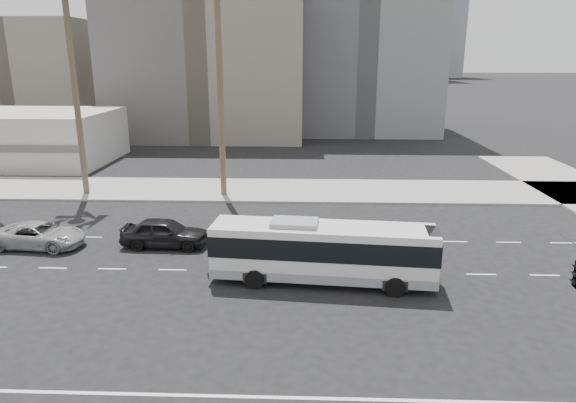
{
  "coord_description": "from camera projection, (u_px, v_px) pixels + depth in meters",
  "views": [
    {
      "loc": [
        0.51,
        -22.72,
        10.04
      ],
      "look_at": [
        -0.46,
        4.0,
        2.42
      ],
      "focal_mm": 31.54,
      "sensor_mm": 36.0,
      "label": 1
    }
  ],
  "objects": [
    {
      "name": "ground",
      "position": [
        294.0,
        272.0,
        24.61
      ],
      "size": [
        700.0,
        700.0,
        0.0
      ],
      "primitive_type": "plane",
      "color": "black",
      "rests_on": "ground"
    },
    {
      "name": "sidewalk_north",
      "position": [
        299.0,
        190.0,
        39.48
      ],
      "size": [
        120.0,
        7.0,
        0.15
      ],
      "primitive_type": "cube",
      "color": "gray",
      "rests_on": "ground"
    },
    {
      "name": "midrise_beige_west",
      "position": [
        211.0,
        66.0,
        65.81
      ],
      "size": [
        24.0,
        18.0,
        18.0
      ],
      "primitive_type": "cube",
      "color": "#605C57",
      "rests_on": "ground"
    },
    {
      "name": "midrise_gray_center",
      "position": [
        361.0,
        36.0,
        70.75
      ],
      "size": [
        20.0,
        20.0,
        26.0
      ],
      "primitive_type": "cube",
      "color": "#595B5E",
      "rests_on": "ground"
    },
    {
      "name": "midrise_beige_far",
      "position": [
        36.0,
        76.0,
        71.93
      ],
      "size": [
        18.0,
        16.0,
        15.0
      ],
      "primitive_type": "cube",
      "color": "#605C57",
      "rests_on": "ground"
    },
    {
      "name": "highrise_right",
      "position": [
        403.0,
        2.0,
        234.52
      ],
      "size": [
        26.0,
        26.0,
        70.0
      ],
      "primitive_type": "cube",
      "color": "slate",
      "rests_on": "ground"
    },
    {
      "name": "highrise_far",
      "position": [
        440.0,
        18.0,
        263.85
      ],
      "size": [
        22.0,
        22.0,
        60.0
      ],
      "primitive_type": "cube",
      "color": "slate",
      "rests_on": "ground"
    },
    {
      "name": "city_bus",
      "position": [
        323.0,
        251.0,
        23.14
      ],
      "size": [
        10.39,
        3.24,
        2.93
      ],
      "rotation": [
        0.0,
        0.0,
        -0.09
      ],
      "color": "silver",
      "rests_on": "ground"
    },
    {
      "name": "car_a",
      "position": [
        165.0,
        233.0,
        27.73
      ],
      "size": [
        2.05,
        4.76,
        1.6
      ],
      "primitive_type": "imported",
      "rotation": [
        0.0,
        0.0,
        1.54
      ],
      "color": "black",
      "rests_on": "ground"
    },
    {
      "name": "car_b",
      "position": [
        39.0,
        235.0,
        27.68
      ],
      "size": [
        2.67,
        5.1,
        1.37
      ],
      "primitive_type": "imported",
      "rotation": [
        0.0,
        0.0,
        1.49
      ],
      "color": "#97989A",
      "rests_on": "ground"
    }
  ]
}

